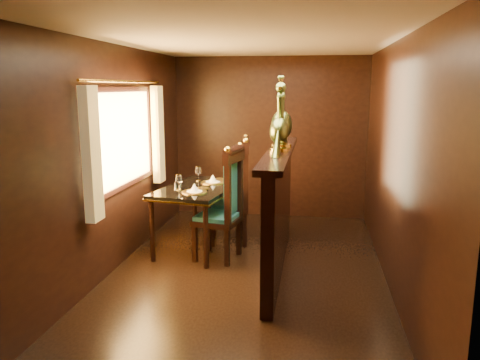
{
  "coord_description": "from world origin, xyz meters",
  "views": [
    {
      "loc": [
        0.7,
        -4.8,
        2.03
      ],
      "look_at": [
        -0.14,
        0.45,
        0.97
      ],
      "focal_mm": 35.0,
      "sensor_mm": 36.0,
      "label": 1
    }
  ],
  "objects_px": {
    "peacock_left": "(279,119)",
    "peacock_right": "(282,112)",
    "dining_table": "(199,192)",
    "chair_left": "(227,201)",
    "chair_right": "(239,188)"
  },
  "relations": [
    {
      "from": "peacock_right",
      "to": "chair_left",
      "type": "bearing_deg",
      "value": -174.96
    },
    {
      "from": "chair_left",
      "to": "dining_table",
      "type": "bearing_deg",
      "value": 150.73
    },
    {
      "from": "chair_right",
      "to": "peacock_left",
      "type": "xyz_separation_m",
      "value": [
        0.59,
        -0.95,
        0.96
      ]
    },
    {
      "from": "chair_right",
      "to": "peacock_left",
      "type": "height_order",
      "value": "peacock_left"
    },
    {
      "from": "chair_left",
      "to": "peacock_right",
      "type": "relative_size",
      "value": 1.76
    },
    {
      "from": "chair_left",
      "to": "peacock_left",
      "type": "height_order",
      "value": "peacock_left"
    },
    {
      "from": "dining_table",
      "to": "chair_right",
      "type": "bearing_deg",
      "value": 44.59
    },
    {
      "from": "peacock_left",
      "to": "chair_left",
      "type": "bearing_deg",
      "value": 155.84
    },
    {
      "from": "dining_table",
      "to": "chair_left",
      "type": "bearing_deg",
      "value": -29.83
    },
    {
      "from": "dining_table",
      "to": "chair_left",
      "type": "height_order",
      "value": "chair_left"
    },
    {
      "from": "dining_table",
      "to": "peacock_right",
      "type": "distance_m",
      "value": 1.49
    },
    {
      "from": "chair_right",
      "to": "dining_table",
      "type": "bearing_deg",
      "value": -153.99
    },
    {
      "from": "dining_table",
      "to": "peacock_right",
      "type": "height_order",
      "value": "peacock_right"
    },
    {
      "from": "peacock_left",
      "to": "peacock_right",
      "type": "distance_m",
      "value": 0.34
    },
    {
      "from": "chair_right",
      "to": "chair_left",
      "type": "bearing_deg",
      "value": -101.7
    }
  ]
}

